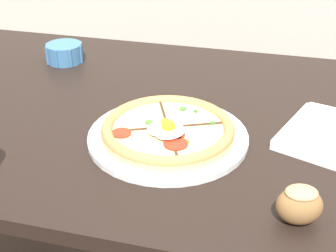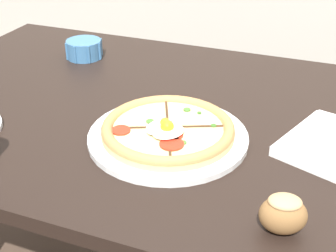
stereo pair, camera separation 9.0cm
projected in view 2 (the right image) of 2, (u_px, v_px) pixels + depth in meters
name	position (u px, v px, depth m)	size (l,w,h in m)	color
dining_table	(203.00, 153.00, 1.04)	(1.48, 0.81, 0.72)	black
pizza	(168.00, 131.00, 0.91)	(0.31, 0.31, 0.06)	white
ramekin_bowl	(84.00, 48.00, 1.28)	(0.10, 0.10, 0.05)	teal
bread_piece_near	(283.00, 213.00, 0.67)	(0.08, 0.07, 0.06)	olive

